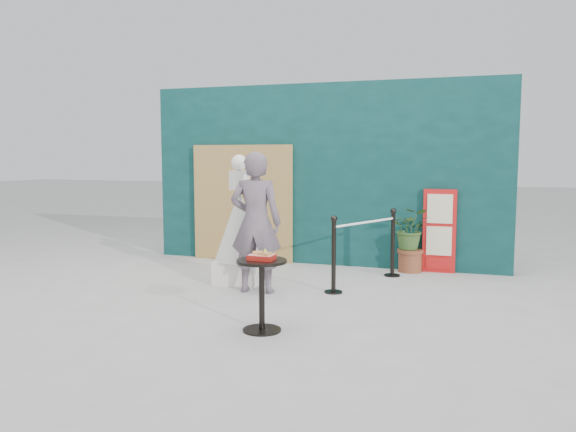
% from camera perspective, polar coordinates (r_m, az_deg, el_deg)
% --- Properties ---
extents(ground, '(60.00, 60.00, 0.00)m').
position_cam_1_polar(ground, '(6.67, -3.26, -9.62)').
color(ground, '#ADAAA5').
rests_on(ground, ground).
extents(back_wall, '(6.00, 0.30, 3.00)m').
position_cam_1_polar(back_wall, '(9.43, 3.70, 4.22)').
color(back_wall, '#0A302E').
rests_on(back_wall, ground).
extents(bamboo_fence, '(1.80, 0.08, 2.00)m').
position_cam_1_polar(bamboo_fence, '(9.71, -4.66, 1.31)').
color(bamboo_fence, tan).
rests_on(bamboo_fence, ground).
extents(woman, '(0.74, 0.54, 1.87)m').
position_cam_1_polar(woman, '(7.41, -3.30, -0.66)').
color(woman, slate).
rests_on(woman, ground).
extents(menu_board, '(0.50, 0.07, 1.30)m').
position_cam_1_polar(menu_board, '(9.02, 15.12, -1.49)').
color(menu_board, red).
rests_on(menu_board, ground).
extents(statue, '(0.71, 0.71, 1.83)m').
position_cam_1_polar(statue, '(7.99, -4.92, -1.55)').
color(statue, silver).
rests_on(statue, ground).
extents(cafe_table, '(0.52, 0.52, 0.75)m').
position_cam_1_polar(cafe_table, '(5.82, -2.68, -6.89)').
color(cafe_table, black).
rests_on(cafe_table, ground).
extents(food_basket, '(0.26, 0.19, 0.11)m').
position_cam_1_polar(food_basket, '(5.77, -2.67, -4.09)').
color(food_basket, '#AC1B12').
rests_on(food_basket, cafe_table).
extents(planter, '(0.60, 0.52, 1.01)m').
position_cam_1_polar(planter, '(8.97, 12.34, -1.86)').
color(planter, brown).
rests_on(planter, ground).
extents(stanchion_barrier, '(0.84, 1.54, 1.03)m').
position_cam_1_polar(stanchion_barrier, '(8.01, 7.84, -3.38)').
color(stanchion_barrier, black).
rests_on(stanchion_barrier, ground).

